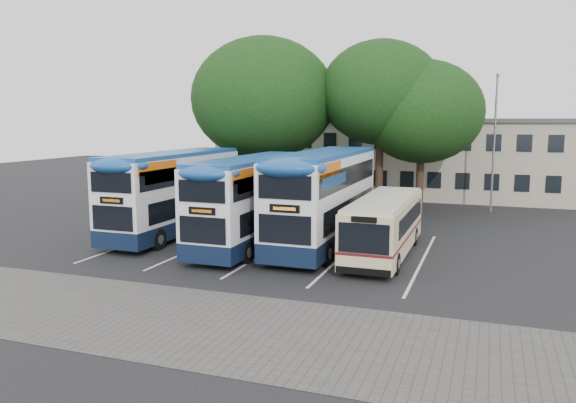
{
  "coord_description": "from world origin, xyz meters",
  "views": [
    {
      "loc": [
        5.84,
        -19.37,
        6.11
      ],
      "look_at": [
        -2.97,
        5.0,
        2.33
      ],
      "focal_mm": 35.0,
      "sensor_mm": 36.0,
      "label": 1
    }
  ],
  "objects_px": {
    "bus_dd_mid": "(254,197)",
    "bus_dd_right": "(324,194)",
    "lamp_post": "(494,136)",
    "tree_left": "(263,99)",
    "tree_mid": "(381,93)",
    "bus_single": "(385,223)",
    "tree_right": "(422,112)",
    "bus_dd_left": "(175,189)"
  },
  "relations": [
    {
      "from": "tree_left",
      "to": "bus_dd_right",
      "type": "bearing_deg",
      "value": -53.37
    },
    {
      "from": "bus_dd_right",
      "to": "bus_single",
      "type": "xyz_separation_m",
      "value": [
        3.15,
        -0.97,
        -1.03
      ]
    },
    {
      "from": "bus_dd_left",
      "to": "tree_mid",
      "type": "bearing_deg",
      "value": 51.04
    },
    {
      "from": "lamp_post",
      "to": "tree_left",
      "type": "relative_size",
      "value": 0.78
    },
    {
      "from": "lamp_post",
      "to": "tree_right",
      "type": "relative_size",
      "value": 0.91
    },
    {
      "from": "lamp_post",
      "to": "tree_right",
      "type": "xyz_separation_m",
      "value": [
        -4.44,
        -2.24,
        1.52
      ]
    },
    {
      "from": "tree_left",
      "to": "bus_single",
      "type": "bearing_deg",
      "value": -45.7
    },
    {
      "from": "bus_dd_mid",
      "to": "bus_dd_right",
      "type": "relative_size",
      "value": 0.94
    },
    {
      "from": "bus_dd_right",
      "to": "bus_dd_left",
      "type": "bearing_deg",
      "value": -179.51
    },
    {
      "from": "tree_left",
      "to": "bus_dd_mid",
      "type": "relative_size",
      "value": 1.12
    },
    {
      "from": "bus_dd_mid",
      "to": "tree_mid",
      "type": "bearing_deg",
      "value": 72.16
    },
    {
      "from": "lamp_post",
      "to": "tree_left",
      "type": "bearing_deg",
      "value": -165.0
    },
    {
      "from": "bus_dd_left",
      "to": "bus_dd_mid",
      "type": "relative_size",
      "value": 1.02
    },
    {
      "from": "tree_right",
      "to": "lamp_post",
      "type": "bearing_deg",
      "value": 26.76
    },
    {
      "from": "lamp_post",
      "to": "bus_dd_left",
      "type": "distance_m",
      "value": 21.03
    },
    {
      "from": "lamp_post",
      "to": "bus_dd_left",
      "type": "bearing_deg",
      "value": -139.66
    },
    {
      "from": "tree_mid",
      "to": "bus_dd_left",
      "type": "relative_size",
      "value": 1.06
    },
    {
      "from": "bus_dd_left",
      "to": "bus_dd_right",
      "type": "height_order",
      "value": "bus_dd_right"
    },
    {
      "from": "bus_dd_left",
      "to": "lamp_post",
      "type": "bearing_deg",
      "value": 40.34
    },
    {
      "from": "bus_single",
      "to": "lamp_post",
      "type": "bearing_deg",
      "value": 72.61
    },
    {
      "from": "tree_mid",
      "to": "bus_single",
      "type": "height_order",
      "value": "tree_mid"
    },
    {
      "from": "lamp_post",
      "to": "bus_dd_left",
      "type": "xyz_separation_m",
      "value": [
        -15.91,
        -13.51,
        -2.65
      ]
    },
    {
      "from": "tree_mid",
      "to": "bus_single",
      "type": "xyz_separation_m",
      "value": [
        2.54,
        -11.85,
        -6.33
      ]
    },
    {
      "from": "lamp_post",
      "to": "tree_left",
      "type": "xyz_separation_m",
      "value": [
        -14.72,
        -3.94,
        2.41
      ]
    },
    {
      "from": "tree_mid",
      "to": "tree_right",
      "type": "height_order",
      "value": "tree_mid"
    },
    {
      "from": "bus_dd_mid",
      "to": "bus_single",
      "type": "xyz_separation_m",
      "value": [
        6.39,
        0.11,
        -0.88
      ]
    },
    {
      "from": "tree_left",
      "to": "tree_mid",
      "type": "height_order",
      "value": "tree_left"
    },
    {
      "from": "bus_single",
      "to": "tree_right",
      "type": "bearing_deg",
      "value": 89.64
    },
    {
      "from": "tree_right",
      "to": "tree_mid",
      "type": "bearing_deg",
      "value": -173.02
    },
    {
      "from": "lamp_post",
      "to": "bus_single",
      "type": "bearing_deg",
      "value": -107.39
    },
    {
      "from": "tree_mid",
      "to": "bus_single",
      "type": "distance_m",
      "value": 13.67
    },
    {
      "from": "bus_dd_mid",
      "to": "bus_single",
      "type": "relative_size",
      "value": 1.16
    },
    {
      "from": "bus_dd_left",
      "to": "bus_single",
      "type": "bearing_deg",
      "value": -4.51
    },
    {
      "from": "bus_dd_right",
      "to": "bus_single",
      "type": "distance_m",
      "value": 3.45
    },
    {
      "from": "bus_single",
      "to": "tree_mid",
      "type": "bearing_deg",
      "value": 102.1
    },
    {
      "from": "lamp_post",
      "to": "tree_mid",
      "type": "relative_size",
      "value": 0.81
    },
    {
      "from": "lamp_post",
      "to": "bus_dd_right",
      "type": "bearing_deg",
      "value": -119.71
    },
    {
      "from": "lamp_post",
      "to": "bus_single",
      "type": "xyz_separation_m",
      "value": [
        -4.51,
        -14.4,
        -3.58
      ]
    },
    {
      "from": "tree_right",
      "to": "bus_single",
      "type": "relative_size",
      "value": 1.11
    },
    {
      "from": "tree_mid",
      "to": "tree_right",
      "type": "xyz_separation_m",
      "value": [
        2.62,
        0.32,
        -1.23
      ]
    },
    {
      "from": "bus_dd_mid",
      "to": "tree_left",
      "type": "bearing_deg",
      "value": 109.85
    },
    {
      "from": "tree_left",
      "to": "tree_mid",
      "type": "bearing_deg",
      "value": 10.26
    }
  ]
}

